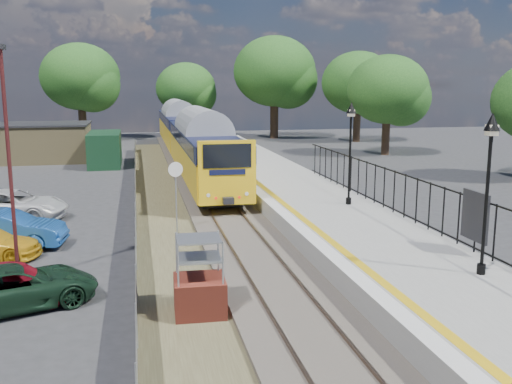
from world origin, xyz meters
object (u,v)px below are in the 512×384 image
object	(u,v)px
victorian_lamp_north	(351,129)
brick_plinth	(199,278)
victorian_lamp_south	(490,156)
train	(188,134)
car_green	(17,287)
car_blue	(5,230)
carpark_lamp	(8,152)
speed_sign	(176,185)
car_red	(10,283)
car_white	(12,205)

from	to	relation	value
victorian_lamp_north	brick_plinth	bearing A→B (deg)	-130.39
victorian_lamp_south	victorian_lamp_north	xyz separation A→B (m)	(-0.20, 10.00, 0.00)
victorian_lamp_south	train	world-z (taller)	victorian_lamp_south
victorian_lamp_north	victorian_lamp_south	bearing A→B (deg)	-88.85
victorian_lamp_south	victorian_lamp_north	bearing A→B (deg)	91.15
car_green	car_blue	distance (m)	6.71
carpark_lamp	car_green	distance (m)	4.27
victorian_lamp_north	carpark_lamp	xyz separation A→B (m)	(-13.21, -5.32, -0.09)
train	car_green	bearing A→B (deg)	-104.16
speed_sign	carpark_lamp	distance (m)	7.62
car_green	car_red	world-z (taller)	car_red
train	car_red	world-z (taller)	train
victorian_lamp_north	car_green	world-z (taller)	victorian_lamp_north
car_green	car_white	bearing A→B (deg)	-9.02
victorian_lamp_south	car_blue	xyz separation A→B (m)	(-14.65, 8.90, -3.55)
victorian_lamp_north	speed_sign	world-z (taller)	victorian_lamp_north
car_white	car_red	bearing A→B (deg)	-157.38
victorian_lamp_south	car_red	distance (m)	14.04
speed_sign	car_red	world-z (taller)	speed_sign
train	car_white	bearing A→B (deg)	-118.40
train	carpark_lamp	bearing A→B (deg)	-106.06
victorian_lamp_south	train	bearing A→B (deg)	99.70
victorian_lamp_south	car_red	size ratio (longest dim) A/B	1.23
car_green	car_white	xyz separation A→B (m)	(-2.37, 11.49, 0.09)
speed_sign	car_blue	distance (m)	6.83
carpark_lamp	car_red	xyz separation A→B (m)	(0.15, -1.90, -3.57)
victorian_lamp_south	speed_sign	size ratio (longest dim) A/B	1.48
victorian_lamp_south	speed_sign	distance (m)	12.71
train	car_blue	world-z (taller)	train
speed_sign	car_white	world-z (taller)	speed_sign
victorian_lamp_north	brick_plinth	xyz separation A→B (m)	(-7.80, -9.17, -3.23)
victorian_lamp_south	car_white	size ratio (longest dim) A/B	0.90
victorian_lamp_south	speed_sign	world-z (taller)	victorian_lamp_south
car_blue	car_white	xyz separation A→B (m)	(-0.73, 4.98, -0.04)
victorian_lamp_north	car_white	world-z (taller)	victorian_lamp_north
speed_sign	car_green	xyz separation A→B (m)	(-5.01, -7.24, -1.52)
car_white	victorian_lamp_north	bearing A→B (deg)	-92.53
carpark_lamp	car_blue	distance (m)	5.60
car_blue	victorian_lamp_south	bearing A→B (deg)	-114.09
brick_plinth	car_white	distance (m)	15.00
carpark_lamp	car_red	size ratio (longest dim) A/B	1.98
carpark_lamp	car_green	size ratio (longest dim) A/B	1.66
car_white	carpark_lamp	bearing A→B (deg)	-156.09
train	speed_sign	world-z (taller)	train
car_red	car_white	world-z (taller)	car_white
car_red	car_white	bearing A→B (deg)	11.53
car_green	train	bearing A→B (deg)	-34.85
victorian_lamp_north	car_green	xyz separation A→B (m)	(-12.81, -7.61, -3.68)
victorian_lamp_north	car_blue	size ratio (longest dim) A/B	1.02
car_white	car_blue	bearing A→B (deg)	-159.79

